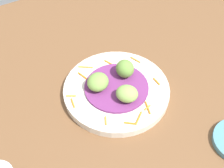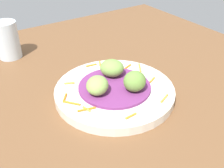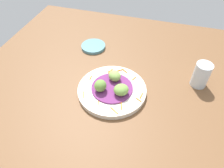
{
  "view_description": "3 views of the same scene",
  "coord_description": "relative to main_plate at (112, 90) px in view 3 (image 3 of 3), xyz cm",
  "views": [
    {
      "loc": [
        -41.22,
        31.11,
        65.8
      ],
      "look_at": [
        5.23,
        6.01,
        5.94
      ],
      "focal_mm": 53.56,
      "sensor_mm": 36.0,
      "label": 1
    },
    {
      "loc": [
        -22.03,
        -34.75,
        36.08
      ],
      "look_at": [
        3.58,
        3.67,
        6.14
      ],
      "focal_mm": 42.63,
      "sensor_mm": 36.0,
      "label": 2
    },
    {
      "loc": [
        57.57,
        20.31,
        61.83
      ],
      "look_at": [
        4.49,
        4.68,
        5.7
      ],
      "focal_mm": 33.78,
      "sensor_mm": 36.0,
      "label": 3
    }
  ],
  "objects": [
    {
      "name": "guac_scoop_left",
      "position": [
        -4.45,
        -0.28,
        3.41
      ],
      "size": [
        6.85,
        6.91,
        3.7
      ],
      "primitive_type": "ellipsoid",
      "rotation": [
        0.0,
        0.0,
        3.99
      ],
      "color": "#84A851",
      "rests_on": "cabbage_bed"
    },
    {
      "name": "guac_scoop_right",
      "position": [
        1.98,
        4.0,
        3.44
      ],
      "size": [
        7.34,
        7.42,
        3.75
      ],
      "primitive_type": "ellipsoid",
      "rotation": [
        0.0,
        0.0,
        3.77
      ],
      "color": "#759E47",
      "rests_on": "cabbage_bed"
    },
    {
      "name": "carrot_garnish",
      "position": [
        -0.85,
        1.01,
        1.19
      ],
      "size": [
        22.83,
        21.96,
        0.4
      ],
      "color": "orange",
      "rests_on": "main_plate"
    },
    {
      "name": "table_surface",
      "position": [
        -5.05,
        -4.87,
        -1.99
      ],
      "size": [
        110.0,
        110.0,
        2.0
      ],
      "primitive_type": "cube",
      "color": "brown",
      "rests_on": "ground"
    },
    {
      "name": "side_plate_small",
      "position": [
        -25.19,
        -16.76,
        -0.29
      ],
      "size": [
        11.4,
        11.4,
        1.39
      ],
      "primitive_type": "cylinder",
      "color": "teal",
      "rests_on": "table_surface"
    },
    {
      "name": "guac_scoop_center",
      "position": [
        2.47,
        -3.71,
        3.77
      ],
      "size": [
        5.12,
        4.82,
        4.41
      ],
      "primitive_type": "ellipsoid",
      "rotation": [
        0.0,
        0.0,
        3.05
      ],
      "color": "olive",
      "rests_on": "cabbage_bed"
    },
    {
      "name": "water_glass",
      "position": [
        -13.64,
        31.52,
        4.04
      ],
      "size": [
        6.19,
        6.19,
        10.07
      ],
      "primitive_type": "cylinder",
      "color": "silver",
      "rests_on": "table_surface"
    },
    {
      "name": "main_plate",
      "position": [
        0.0,
        0.0,
        0.0
      ],
      "size": [
        26.05,
        26.05,
        1.98
      ],
      "primitive_type": "cylinder",
      "color": "silver",
      "rests_on": "table_surface"
    },
    {
      "name": "cabbage_bed",
      "position": [
        -0.0,
        -0.0,
        1.28
      ],
      "size": [
        15.71,
        15.71,
        0.57
      ],
      "primitive_type": "cylinder",
      "color": "#702D6B",
      "rests_on": "main_plate"
    }
  ]
}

